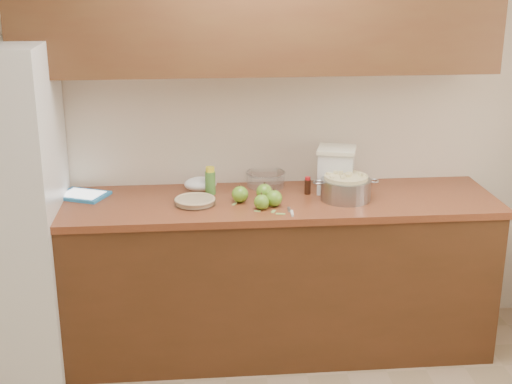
{
  "coord_description": "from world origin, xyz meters",
  "views": [
    {
      "loc": [
        -0.37,
        -2.26,
        2.19
      ],
      "look_at": [
        -0.03,
        1.43,
        0.98
      ],
      "focal_mm": 50.0,
      "sensor_mm": 36.0,
      "label": 1
    }
  ],
  "objects": [
    {
      "name": "cinnamon_shaker",
      "position": [
        -0.27,
        1.62,
        0.97
      ],
      "size": [
        0.04,
        0.04,
        0.1
      ],
      "rotation": [
        0.0,
        0.0,
        0.09
      ],
      "color": "beige",
      "rests_on": "counter_run"
    },
    {
      "name": "peel_e",
      "position": [
        -0.15,
        1.4,
        0.92
      ],
      "size": [
        0.03,
        0.04,
        0.0
      ],
      "primitive_type": "cube",
      "rotation": [
        0.0,
        0.0,
        -2.04
      ],
      "color": "#90B658",
      "rests_on": "counter_run"
    },
    {
      "name": "peel_a",
      "position": [
        0.05,
        1.36,
        0.92
      ],
      "size": [
        0.04,
        0.03,
        0.0
      ],
      "primitive_type": "cube",
      "rotation": [
        0.0,
        0.0,
        0.4
      ],
      "color": "#90B658",
      "rests_on": "counter_run"
    },
    {
      "name": "paring_knife",
      "position": [
        0.14,
        1.22,
        0.93
      ],
      "size": [
        0.03,
        0.16,
        0.01
      ],
      "rotation": [
        0.0,
        0.0,
        -0.07
      ],
      "color": "gray",
      "rests_on": "counter_run"
    },
    {
      "name": "mixing_bowl",
      "position": [
        0.05,
        1.72,
        0.97
      ],
      "size": [
        0.23,
        0.23,
        0.09
      ],
      "rotation": [
        0.0,
        0.0,
        -0.23
      ],
      "color": "silver",
      "rests_on": "counter_run"
    },
    {
      "name": "apple_left",
      "position": [
        -0.12,
        1.44,
        0.97
      ],
      "size": [
        0.09,
        0.09,
        0.1
      ],
      "color": "#5F9524",
      "rests_on": "counter_run"
    },
    {
      "name": "vanilla_bottle",
      "position": [
        0.27,
        1.55,
        0.97
      ],
      "size": [
        0.04,
        0.04,
        0.1
      ],
      "rotation": [
        0.0,
        0.0,
        0.42
      ],
      "color": "black",
      "rests_on": "counter_run"
    },
    {
      "name": "apple_extra",
      "position": [
        0.06,
        1.35,
        0.96
      ],
      "size": [
        0.09,
        0.09,
        0.1
      ],
      "color": "#5F9524",
      "rests_on": "counter_run"
    },
    {
      "name": "peel_d",
      "position": [
        0.08,
        1.22,
        0.92
      ],
      "size": [
        0.05,
        0.03,
        0.0
      ],
      "primitive_type": "cube",
      "rotation": [
        0.0,
        0.0,
        -0.25
      ],
      "color": "#90B658",
      "rests_on": "counter_run"
    },
    {
      "name": "apple_front",
      "position": [
        -0.01,
        1.31,
        0.96
      ],
      "size": [
        0.08,
        0.08,
        0.09
      ],
      "color": "#5F9524",
      "rests_on": "counter_run"
    },
    {
      "name": "tablet",
      "position": [
        -0.99,
        1.61,
        0.93
      ],
      "size": [
        0.32,
        0.29,
        0.02
      ],
      "rotation": [
        0.0,
        0.0,
        -0.42
      ],
      "color": "#2881C3",
      "rests_on": "counter_run"
    },
    {
      "name": "peel_c",
      "position": [
        0.05,
        1.27,
        0.92
      ],
      "size": [
        0.03,
        0.05,
        0.0
      ],
      "primitive_type": "cube",
      "rotation": [
        0.0,
        0.0,
        -1.93
      ],
      "color": "#90B658",
      "rests_on": "counter_run"
    },
    {
      "name": "apple_center",
      "position": [
        0.02,
        1.47,
        0.97
      ],
      "size": [
        0.09,
        0.09,
        0.1
      ],
      "color": "#5F9524",
      "rests_on": "counter_run"
    },
    {
      "name": "counter_run",
      "position": [
        0.0,
        1.48,
        0.46
      ],
      "size": [
        2.64,
        0.68,
        0.92
      ],
      "color": "#4C2915",
      "rests_on": "ground"
    },
    {
      "name": "peel_b",
      "position": [
        -0.04,
        1.28,
        0.92
      ],
      "size": [
        0.04,
        0.03,
        0.0
      ],
      "primitive_type": "cube",
      "rotation": [
        0.0,
        0.0,
        -0.4
      ],
      "color": "#90B658",
      "rests_on": "counter_run"
    },
    {
      "name": "pie",
      "position": [
        -0.37,
        1.42,
        0.94
      ],
      "size": [
        0.23,
        0.23,
        0.04
      ],
      "rotation": [
        0.0,
        0.0,
        0.13
      ],
      "color": "silver",
      "rests_on": "counter_run"
    },
    {
      "name": "upper_cabinets",
      "position": [
        0.0,
        1.63,
        1.95
      ],
      "size": [
        2.6,
        0.34,
        0.7
      ],
      "primitive_type": "cube",
      "color": "#533419",
      "rests_on": "room_shell"
    },
    {
      "name": "colander",
      "position": [
        0.47,
        1.43,
        0.99
      ],
      "size": [
        0.37,
        0.28,
        0.14
      ],
      "rotation": [
        0.0,
        0.0,
        -0.26
      ],
      "color": "gray",
      "rests_on": "counter_run"
    },
    {
      "name": "flour_canister",
      "position": [
        0.44,
        1.58,
        1.05
      ],
      "size": [
        0.26,
        0.26,
        0.26
      ],
      "rotation": [
        0.0,
        0.0,
        -0.28
      ],
      "color": "silver",
      "rests_on": "counter_run"
    },
    {
      "name": "room_shell",
      "position": [
        0.0,
        0.0,
        1.3
      ],
      "size": [
        3.6,
        3.6,
        3.6
      ],
      "color": "tan",
      "rests_on": "ground"
    },
    {
      "name": "paper_towel",
      "position": [
        -0.33,
        1.66,
        0.96
      ],
      "size": [
        0.19,
        0.16,
        0.08
      ],
      "primitive_type": "ellipsoid",
      "rotation": [
        0.0,
        0.0,
        0.01
      ],
      "color": "white",
      "rests_on": "counter_run"
    },
    {
      "name": "lemon_bottle",
      "position": [
        -0.28,
        1.59,
        1.0
      ],
      "size": [
        0.06,
        0.06,
        0.16
      ],
      "rotation": [
        0.0,
        0.0,
        0.18
      ],
      "color": "#4C8C38",
      "rests_on": "counter_run"
    }
  ]
}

